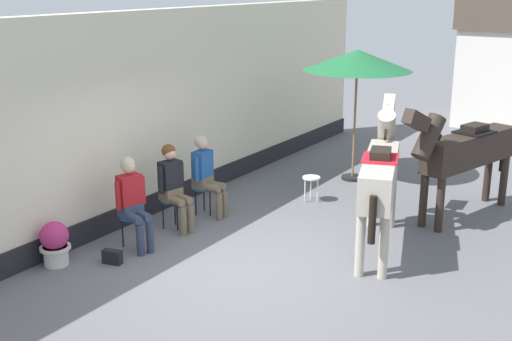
# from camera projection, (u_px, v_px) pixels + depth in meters

# --- Properties ---
(ground_plane) EXTENTS (40.00, 40.00, 0.00)m
(ground_plane) POSITION_uv_depth(u_px,v_px,m) (330.00, 207.00, 11.54)
(ground_plane) COLOR slate
(pub_facade_wall) EXTENTS (0.34, 14.00, 3.40)m
(pub_facade_wall) POSITION_uv_depth(u_px,v_px,m) (161.00, 120.00, 11.22)
(pub_facade_wall) COLOR beige
(pub_facade_wall) RESTS_ON ground_plane
(seated_visitor_near) EXTENTS (0.61, 0.48, 1.39)m
(seated_visitor_near) POSITION_uv_depth(u_px,v_px,m) (132.00, 198.00, 9.57)
(seated_visitor_near) COLOR #194C99
(seated_visitor_near) RESTS_ON ground_plane
(seated_visitor_middle) EXTENTS (0.61, 0.48, 1.39)m
(seated_visitor_middle) POSITION_uv_depth(u_px,v_px,m) (173.00, 183.00, 10.30)
(seated_visitor_middle) COLOR #194C99
(seated_visitor_middle) RESTS_ON ground_plane
(seated_visitor_far) EXTENTS (0.61, 0.49, 1.39)m
(seated_visitor_far) POSITION_uv_depth(u_px,v_px,m) (206.00, 171.00, 10.93)
(seated_visitor_far) COLOR #194C99
(seated_visitor_far) RESTS_ON ground_plane
(saddled_horse_near) EXTENTS (1.21, 2.89, 2.06)m
(saddled_horse_near) POSITION_uv_depth(u_px,v_px,m) (380.00, 172.00, 9.52)
(saddled_horse_near) COLOR #B2A899
(saddled_horse_near) RESTS_ON ground_plane
(saddled_horse_far) EXTENTS (1.11, 2.91, 2.06)m
(saddled_horse_far) POSITION_uv_depth(u_px,v_px,m) (465.00, 151.00, 10.73)
(saddled_horse_far) COLOR #2D231E
(saddled_horse_far) RESTS_ON ground_plane
(flower_planter_near) EXTENTS (0.43, 0.43, 0.64)m
(flower_planter_near) POSITION_uv_depth(u_px,v_px,m) (55.00, 243.00, 9.10)
(flower_planter_near) COLOR beige
(flower_planter_near) RESTS_ON ground_plane
(cafe_parasol) EXTENTS (2.10, 2.10, 2.58)m
(cafe_parasol) POSITION_uv_depth(u_px,v_px,m) (357.00, 61.00, 12.47)
(cafe_parasol) COLOR black
(cafe_parasol) RESTS_ON ground_plane
(spare_stool_white) EXTENTS (0.32, 0.32, 0.46)m
(spare_stool_white) POSITION_uv_depth(u_px,v_px,m) (311.00, 180.00, 11.72)
(spare_stool_white) COLOR white
(spare_stool_white) RESTS_ON ground_plane
(satchel_bag) EXTENTS (0.30, 0.18, 0.20)m
(satchel_bag) POSITION_uv_depth(u_px,v_px,m) (112.00, 257.00, 9.21)
(satchel_bag) COLOR black
(satchel_bag) RESTS_ON ground_plane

